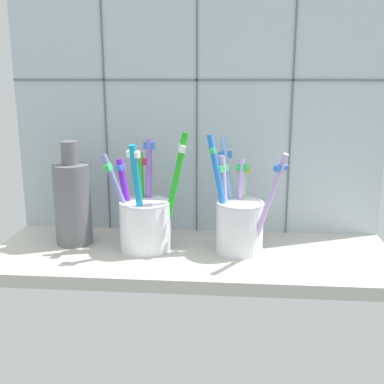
% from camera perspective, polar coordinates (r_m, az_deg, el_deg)
% --- Properties ---
extents(counter_slab, '(0.64, 0.22, 0.02)m').
position_cam_1_polar(counter_slab, '(0.77, -0.06, -7.91)').
color(counter_slab, '#BCB7AD').
rests_on(counter_slab, ground).
extents(tile_wall_back, '(0.64, 0.02, 0.45)m').
position_cam_1_polar(tile_wall_back, '(0.84, 0.64, 9.08)').
color(tile_wall_back, '#B2C1CC').
rests_on(tile_wall_back, ground).
extents(toothbrush_cup_left, '(0.14, 0.10, 0.19)m').
position_cam_1_polar(toothbrush_cup_left, '(0.77, -5.68, -3.30)').
color(toothbrush_cup_left, white).
rests_on(toothbrush_cup_left, counter_slab).
extents(toothbrush_cup_right, '(0.12, 0.12, 0.19)m').
position_cam_1_polar(toothbrush_cup_right, '(0.76, 5.64, -3.49)').
color(toothbrush_cup_right, white).
rests_on(toothbrush_cup_right, counter_slab).
extents(ceramic_vase, '(0.06, 0.06, 0.17)m').
position_cam_1_polar(ceramic_vase, '(0.81, -14.13, -1.12)').
color(ceramic_vase, slate).
rests_on(ceramic_vase, counter_slab).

